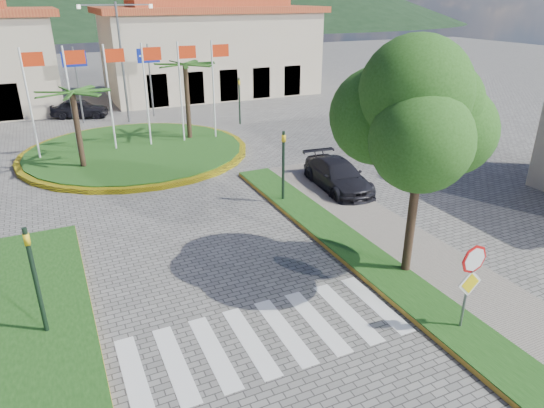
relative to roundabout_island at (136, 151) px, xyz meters
name	(u,v)px	position (x,y,z in m)	size (l,w,h in m)	color
sidewalk_right	(489,318)	(6.00, -20.00, -0.10)	(4.00, 28.00, 0.15)	gray
verge_right	(457,329)	(4.80, -20.00, -0.08)	(1.60, 28.00, 0.18)	#184012
crosswalk	(264,337)	(0.00, -18.00, -0.17)	(8.00, 3.00, 0.01)	silver
roundabout_island	(136,151)	(0.00, 0.00, 0.00)	(12.70, 12.70, 6.00)	yellow
stop_sign	(471,275)	(4.90, -20.04, 1.62)	(0.80, 0.11, 2.65)	slate
deciduous_tree	(424,117)	(5.50, -17.00, 5.00)	(3.60, 3.60, 6.80)	black
traffic_light_left	(34,273)	(-5.20, -15.50, 1.77)	(0.15, 0.18, 3.20)	black
traffic_light_right	(283,160)	(4.50, -10.00, 1.77)	(0.15, 0.18, 3.20)	black
traffic_light_far	(239,96)	(8.00, 4.00, 1.77)	(0.18, 0.15, 3.20)	black
direction_sign_west	(76,72)	(-2.00, 8.97, 3.36)	(1.60, 0.14, 5.20)	slate
direction_sign_east	(149,68)	(3.00, 8.97, 3.36)	(1.60, 0.14, 5.20)	slate
street_lamp_centre	(122,57)	(1.00, 8.00, 4.32)	(4.80, 0.16, 8.00)	slate
building_right	(211,49)	(10.00, 16.00, 3.73)	(19.08, 9.54, 8.05)	#C3B393
car_dark_a	(80,108)	(-2.03, 10.85, 0.51)	(1.62, 4.03, 1.37)	black
car_dark_b	(152,95)	(4.10, 14.42, 0.39)	(1.20, 3.44, 1.13)	black
car_side_right	(338,175)	(7.50, -9.65, 0.51)	(1.91, 4.71, 1.37)	black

